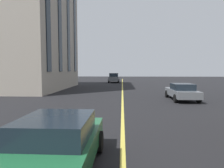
# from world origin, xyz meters

# --- Properties ---
(lane_centre_line) EXTENTS (80.00, 0.16, 0.01)m
(lane_centre_line) POSITION_xyz_m (20.00, 0.00, 0.00)
(lane_centre_line) COLOR #D8C64C
(lane_centre_line) RESTS_ON ground_plane
(car_green_parked_a) EXTENTS (4.40, 1.95, 1.37)m
(car_green_parked_a) POSITION_xyz_m (8.16, 1.58, 0.70)
(car_green_parked_a) COLOR #1E6038
(car_green_parked_a) RESTS_ON ground_plane
(car_grey_far) EXTENTS (4.70, 2.14, 1.88)m
(car_grey_far) POSITION_xyz_m (42.93, 1.74, 0.97)
(car_grey_far) COLOR slate
(car_grey_far) RESTS_ON ground_plane
(car_grey_parked_b) EXTENTS (4.40, 1.95, 1.37)m
(car_grey_parked_b) POSITION_xyz_m (20.13, -4.90, 0.70)
(car_grey_parked_b) COLOR slate
(car_grey_parked_b) RESTS_ON ground_plane
(building_left_near) EXTENTS (14.67, 13.08, 16.58)m
(building_left_near) POSITION_xyz_m (28.78, 13.98, 8.29)
(building_left_near) COLOR #A89E8E
(building_left_near) RESTS_ON ground_plane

